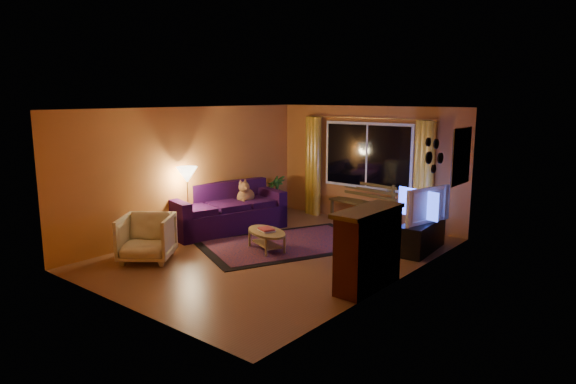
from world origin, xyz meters
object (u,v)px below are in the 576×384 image
Objects in this scene: bench at (361,213)px; coffee_table at (267,241)px; floor_lamp at (188,203)px; tv_console at (422,236)px; armchair at (147,236)px; sofa at (226,208)px.

coffee_table is (-0.28, -2.73, -0.05)m from bench.
bench is 3.68m from floor_lamp.
bench is 1.20× the size of tv_console.
floor_lamp reaches higher than armchair.
sofa reaches higher than bench.
floor_lamp is at bearing -156.97° from tv_console.
armchair is at bearing -125.09° from coffee_table.
floor_lamp is (-0.56, 1.36, 0.26)m from armchair.
coffee_table is at bearing 10.20° from floor_lamp.
sofa is 2.74× the size of armchair.
floor_lamp is at bearing -87.92° from sofa.
bench is 2.75m from coffee_table.
bench is at bearing 34.02° from armchair.
armchair is 2.06m from coffee_table.
bench is 4.64m from armchair.
bench is 1.80× the size of armchair.
floor_lamp is (-0.19, -0.82, 0.21)m from sofa.
floor_lamp is 1.08× the size of tv_console.
armchair reaches higher than coffee_table.
bench is at bearing 84.21° from coffee_table.
armchair reaches higher than bench.
floor_lamp is at bearing 74.82° from armchair.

